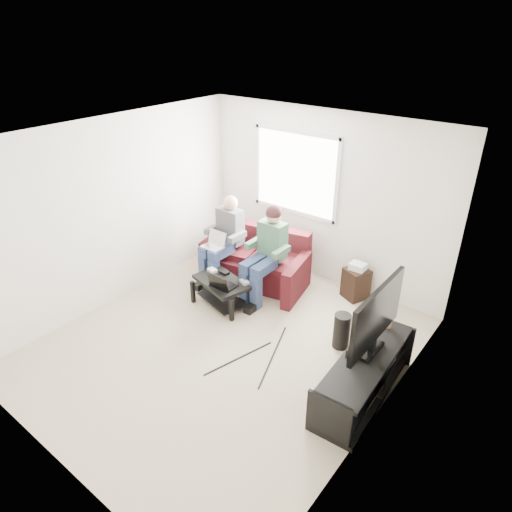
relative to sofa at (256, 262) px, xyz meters
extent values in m
plane|color=#B3A78B|center=(0.71, -1.55, -0.30)|extent=(4.50, 4.50, 0.00)
plane|color=white|center=(0.71, -1.55, 2.30)|extent=(4.50, 4.50, 0.00)
plane|color=silver|center=(0.71, 0.70, 1.00)|extent=(4.50, 0.00, 4.50)
plane|color=silver|center=(0.71, -3.80, 1.00)|extent=(4.50, 0.00, 4.50)
plane|color=silver|center=(-1.29, -1.55, 1.00)|extent=(0.00, 4.50, 4.50)
plane|color=silver|center=(2.71, -1.55, 1.00)|extent=(0.00, 4.50, 4.50)
cube|color=white|center=(0.21, 0.69, 1.30)|extent=(1.40, 0.01, 1.20)
cube|color=silver|center=(0.21, 0.68, 1.30)|extent=(1.48, 0.04, 1.28)
cube|color=#451119|center=(0.00, -0.05, -0.10)|extent=(1.54, 1.04, 0.40)
cube|color=#451119|center=(0.00, 0.28, 0.30)|extent=(1.43, 0.49, 0.41)
cube|color=#451119|center=(-0.78, -0.05, -0.02)|extent=(0.33, 0.87, 0.57)
cube|color=#451119|center=(0.78, -0.05, -0.02)|extent=(0.33, 0.87, 0.57)
cube|color=#451119|center=(-0.35, -0.07, 0.15)|extent=(0.79, 0.76, 0.10)
cube|color=#451119|center=(0.35, -0.07, 0.15)|extent=(0.79, 0.76, 0.10)
cube|color=navy|center=(-0.50, -0.46, 0.27)|extent=(0.16, 0.45, 0.14)
cube|color=navy|center=(-0.30, -0.46, 0.27)|extent=(0.16, 0.45, 0.14)
cube|color=navy|center=(-0.50, -0.65, -0.05)|extent=(0.13, 0.13, 0.50)
cube|color=navy|center=(-0.30, -0.65, -0.05)|extent=(0.13, 0.13, 0.50)
cube|color=#4F5054|center=(-0.40, -0.14, 0.55)|extent=(0.40, 0.22, 0.55)
sphere|color=#E0A48C|center=(-0.40, -0.12, 0.92)|extent=(0.22, 0.22, 0.22)
cube|color=navy|center=(0.30, -0.46, 0.27)|extent=(0.16, 0.45, 0.14)
cube|color=navy|center=(0.50, -0.46, 0.27)|extent=(0.16, 0.45, 0.14)
cube|color=navy|center=(0.30, -0.65, -0.05)|extent=(0.13, 0.13, 0.50)
cube|color=navy|center=(0.50, -0.65, -0.05)|extent=(0.13, 0.13, 0.50)
cube|color=#505252|center=(0.40, -0.14, 0.55)|extent=(0.40, 0.22, 0.55)
sphere|color=#E0A48C|center=(0.40, -0.12, 0.92)|extent=(0.22, 0.22, 0.22)
sphere|color=#371B1E|center=(0.40, -0.12, 0.96)|extent=(0.23, 0.23, 0.23)
cube|color=black|center=(0.06, -0.89, 0.07)|extent=(0.89, 0.67, 0.05)
cube|color=black|center=(0.06, -0.89, -0.22)|extent=(0.80, 0.57, 0.02)
cube|color=black|center=(-0.30, -1.10, -0.13)|extent=(0.05, 0.05, 0.35)
cube|color=black|center=(0.43, -1.10, -0.13)|extent=(0.05, 0.05, 0.35)
cube|color=black|center=(-0.30, -0.67, -0.13)|extent=(0.05, 0.05, 0.35)
cube|color=black|center=(0.43, -0.67, -0.13)|extent=(0.05, 0.05, 0.35)
cube|color=silver|center=(-0.22, -0.77, 0.11)|extent=(0.15, 0.12, 0.04)
cube|color=black|center=(-0.04, -0.71, 0.11)|extent=(0.15, 0.11, 0.04)
cube|color=gray|center=(0.36, -0.74, 0.11)|extent=(0.16, 0.13, 0.04)
cube|color=black|center=(2.46, -1.26, 0.20)|extent=(0.56, 1.60, 0.04)
cube|color=black|center=(2.46, -1.26, -0.04)|extent=(0.52, 1.54, 0.03)
cube|color=black|center=(2.46, -1.26, -0.27)|extent=(0.56, 1.60, 0.06)
cube|color=black|center=(2.46, -2.02, -0.04)|extent=(0.47, 0.07, 0.52)
cube|color=black|center=(2.46, -0.49, -0.04)|extent=(0.47, 0.07, 0.52)
cube|color=black|center=(2.46, -1.16, 0.24)|extent=(0.12, 0.40, 0.04)
cube|color=black|center=(2.46, -1.16, 0.32)|extent=(0.06, 0.06, 0.12)
cube|color=black|center=(2.46, -1.16, 0.70)|extent=(0.05, 1.10, 0.65)
cube|color=#C32E64|center=(2.43, -1.16, 0.70)|extent=(0.01, 1.01, 0.58)
cube|color=black|center=(2.34, -1.16, 0.27)|extent=(0.12, 0.50, 0.10)
cylinder|color=#A56C47|center=(2.41, -0.63, 0.28)|extent=(0.08, 0.08, 0.12)
cube|color=silver|center=(2.46, -1.66, 0.00)|extent=(0.30, 0.22, 0.06)
cube|color=gray|center=(2.46, -0.96, 0.01)|extent=(0.34, 0.26, 0.08)
cube|color=black|center=(2.46, -1.31, 0.01)|extent=(0.38, 0.30, 0.07)
cylinder|color=black|center=(1.87, -0.67, -0.07)|extent=(0.21, 0.21, 0.47)
cube|color=black|center=(2.26, -1.11, -0.29)|extent=(0.18, 0.43, 0.02)
cube|color=black|center=(1.48, 0.47, -0.07)|extent=(0.31, 0.31, 0.47)
cube|color=silver|center=(1.48, 0.47, 0.21)|extent=(0.22, 0.18, 0.10)
camera|label=1|loc=(3.84, -4.93, 3.40)|focal=32.00mm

